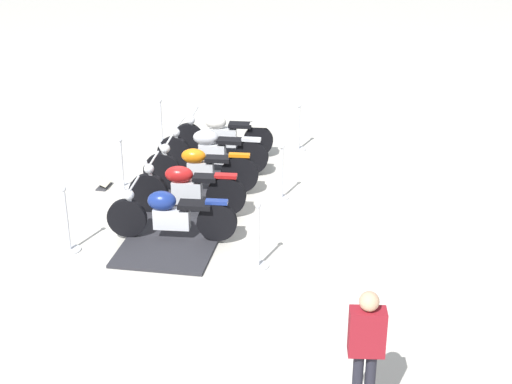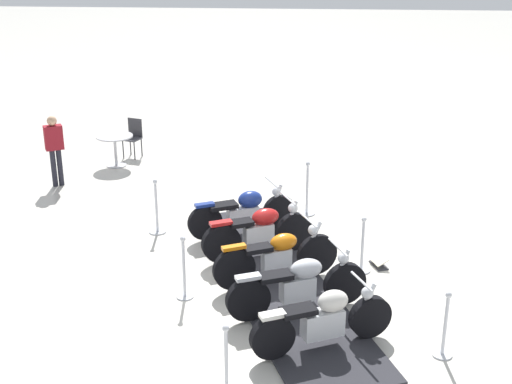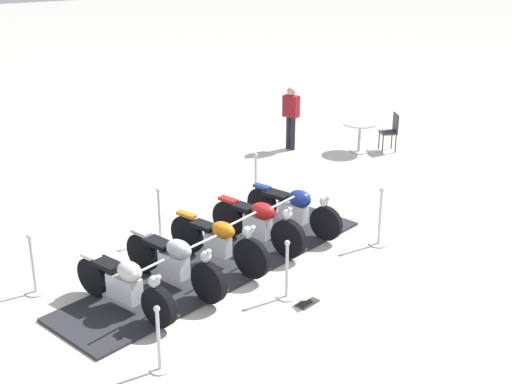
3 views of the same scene
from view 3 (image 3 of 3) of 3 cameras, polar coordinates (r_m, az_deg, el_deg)
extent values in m
plane|color=beige|center=(12.65, -2.99, -5.97)|extent=(80.00, 80.00, 0.00)
cube|color=#28282D|center=(12.63, -2.99, -5.87)|extent=(6.38, 3.70, 0.05)
cylinder|color=black|center=(10.83, -7.73, -9.04)|extent=(0.39, 0.64, 0.64)
cylinder|color=black|center=(11.85, -12.83, -6.53)|extent=(0.39, 0.64, 0.64)
cube|color=silver|center=(11.30, -10.42, -7.50)|extent=(0.47, 0.64, 0.40)
ellipsoid|color=silver|center=(11.04, -10.03, -6.25)|extent=(0.47, 0.53, 0.31)
cube|color=black|center=(11.43, -11.76, -5.64)|extent=(0.46, 0.56, 0.08)
cube|color=silver|center=(11.69, -12.97, -5.01)|extent=(0.30, 0.39, 0.06)
cylinder|color=silver|center=(10.75, -8.12, -7.64)|extent=(0.20, 0.32, 0.54)
cylinder|color=silver|center=(10.64, -8.54, -5.93)|extent=(0.57, 0.29, 0.04)
sphere|color=silver|center=(10.67, -8.11, -7.05)|extent=(0.18, 0.18, 0.18)
cylinder|color=black|center=(11.35, -3.78, -7.19)|extent=(0.38, 0.68, 0.69)
cylinder|color=black|center=(12.40, -9.03, -4.77)|extent=(0.38, 0.68, 0.69)
cube|color=silver|center=(11.84, -6.54, -5.76)|extent=(0.42, 0.58, 0.39)
ellipsoid|color=#B7BAC1|center=(11.61, -6.16, -4.54)|extent=(0.48, 0.59, 0.31)
cube|color=black|center=(11.97, -7.78, -4.03)|extent=(0.45, 0.58, 0.08)
cube|color=#B7BAC1|center=(12.24, -9.13, -3.21)|extent=(0.29, 0.41, 0.06)
cylinder|color=silver|center=(11.26, -4.09, -5.77)|extent=(0.17, 0.29, 0.59)
cylinder|color=silver|center=(11.15, -4.40, -4.05)|extent=(0.64, 0.29, 0.04)
sphere|color=silver|center=(11.17, -4.01, -5.12)|extent=(0.18, 0.18, 0.18)
cylinder|color=black|center=(12.03, -0.35, -5.29)|extent=(0.40, 0.69, 0.72)
cylinder|color=black|center=(12.92, -5.51, -3.39)|extent=(0.40, 0.69, 0.72)
cube|color=silver|center=(12.45, -3.03, -4.19)|extent=(0.37, 0.52, 0.38)
ellipsoid|color=#D16B0F|center=(12.24, -2.63, -3.04)|extent=(0.46, 0.54, 0.28)
cube|color=black|center=(12.54, -4.20, -2.67)|extent=(0.43, 0.53, 0.08)
cube|color=#D16B0F|center=(12.76, -5.57, -1.81)|extent=(0.28, 0.41, 0.06)
cylinder|color=silver|center=(11.95, -0.70, -3.86)|extent=(0.21, 0.34, 0.61)
cylinder|color=silver|center=(11.85, -1.06, -2.14)|extent=(0.64, 0.32, 0.04)
sphere|color=silver|center=(11.87, -0.68, -3.15)|extent=(0.18, 0.18, 0.18)
cylinder|color=black|center=(12.74, 2.60, -3.72)|extent=(0.42, 0.70, 0.71)
cylinder|color=black|center=(13.53, -2.20, -2.13)|extent=(0.42, 0.70, 0.71)
cube|color=silver|center=(13.10, 0.13, -2.73)|extent=(0.43, 0.57, 0.41)
ellipsoid|color=#AD1919|center=(12.89, 0.58, -1.53)|extent=(0.49, 0.58, 0.30)
cube|color=black|center=(13.18, -0.99, -1.22)|extent=(0.42, 0.49, 0.08)
cube|color=#AD1919|center=(13.38, -2.22, -0.62)|extent=(0.30, 0.42, 0.06)
cylinder|color=silver|center=(12.65, 2.37, -2.40)|extent=(0.17, 0.27, 0.61)
cylinder|color=silver|center=(12.54, 2.15, -0.81)|extent=(0.62, 0.32, 0.04)
sphere|color=silver|center=(12.56, 2.50, -1.77)|extent=(0.18, 0.18, 0.18)
cylinder|color=black|center=(13.44, 5.59, -2.49)|extent=(0.39, 0.65, 0.67)
cylinder|color=black|center=(14.24, 0.48, -0.94)|extent=(0.39, 0.65, 0.67)
cube|color=silver|center=(13.82, 2.96, -1.59)|extent=(0.44, 0.63, 0.35)
ellipsoid|color=navy|center=(13.62, 3.50, -0.53)|extent=(0.50, 0.57, 0.33)
cube|color=black|center=(13.93, 1.65, -0.18)|extent=(0.50, 0.62, 0.08)
cube|color=navy|center=(14.11, 0.48, 0.42)|extent=(0.28, 0.39, 0.06)
cylinder|color=silver|center=(13.37, 5.35, -1.30)|extent=(0.19, 0.30, 0.57)
cylinder|color=silver|center=(13.28, 5.12, 0.15)|extent=(0.60, 0.31, 0.04)
sphere|color=silver|center=(13.30, 5.45, -0.75)|extent=(0.18, 0.18, 0.18)
cylinder|color=silver|center=(10.14, -7.62, -13.80)|extent=(0.28, 0.28, 0.03)
cylinder|color=silver|center=(9.88, -7.76, -11.61)|extent=(0.05, 0.05, 0.90)
sphere|color=silver|center=(9.62, -7.91, -9.19)|extent=(0.09, 0.09, 0.09)
cylinder|color=silver|center=(12.37, -17.09, -7.61)|extent=(0.34, 0.34, 0.03)
cylinder|color=silver|center=(12.14, -17.34, -5.59)|extent=(0.05, 0.05, 0.95)
sphere|color=silver|center=(11.93, -17.61, -3.41)|extent=(0.09, 0.09, 0.09)
cylinder|color=silver|center=(13.69, -7.59, -3.83)|extent=(0.28, 0.28, 0.03)
cylinder|color=silver|center=(13.48, -7.70, -1.91)|extent=(0.05, 0.05, 0.98)
sphere|color=silver|center=(13.28, -7.81, 0.16)|extent=(0.09, 0.09, 0.09)
cylinder|color=silver|center=(13.62, 9.70, -4.09)|extent=(0.35, 0.35, 0.03)
cylinder|color=silver|center=(13.40, 9.84, -2.04)|extent=(0.05, 0.05, 1.04)
sphere|color=silver|center=(13.19, 9.99, 0.16)|extent=(0.09, 0.09, 0.09)
cylinder|color=silver|center=(15.35, -0.02, -0.71)|extent=(0.35, 0.35, 0.03)
cylinder|color=silver|center=(15.17, -0.03, 1.07)|extent=(0.05, 0.05, 0.99)
sphere|color=silver|center=(14.99, -0.03, 2.98)|extent=(0.09, 0.09, 0.09)
cylinder|color=silver|center=(11.71, 2.43, -8.32)|extent=(0.33, 0.33, 0.03)
cylinder|color=silver|center=(11.48, 2.47, -6.29)|extent=(0.05, 0.05, 0.91)
sphere|color=silver|center=(11.26, 2.51, -4.07)|extent=(0.09, 0.09, 0.09)
cube|color=#333338|center=(11.56, 4.11, -8.80)|extent=(0.44, 0.33, 0.02)
cube|color=beige|center=(11.50, 4.13, -8.29)|extent=(0.42, 0.34, 0.12)
cylinder|color=#B7B7BC|center=(18.69, 8.16, 3.23)|extent=(0.49, 0.49, 0.02)
cylinder|color=#B7B7BC|center=(18.57, 8.22, 4.32)|extent=(0.07, 0.07, 0.73)
cylinder|color=#B7B7BC|center=(18.47, 8.28, 5.44)|extent=(0.90, 0.90, 0.03)
cylinder|color=#2D2D33|center=(18.62, 10.05, 3.77)|extent=(0.03, 0.03, 0.47)
cylinder|color=#2D2D33|center=(18.93, 9.76, 4.08)|extent=(0.03, 0.03, 0.47)
cylinder|color=#2D2D33|center=(18.72, 11.05, 3.79)|extent=(0.03, 0.03, 0.47)
cylinder|color=#2D2D33|center=(19.03, 10.74, 4.11)|extent=(0.03, 0.03, 0.47)
cube|color=#3F3F47|center=(18.75, 10.45, 4.68)|extent=(0.51, 0.51, 0.04)
cube|color=#2D2D33|center=(18.74, 11.05, 5.45)|extent=(0.16, 0.39, 0.47)
cylinder|color=#23232D|center=(18.56, 2.95, 4.67)|extent=(0.12, 0.12, 0.87)
cylinder|color=#23232D|center=(18.63, 2.59, 4.74)|extent=(0.12, 0.12, 0.87)
cube|color=maroon|center=(18.40, 2.81, 6.84)|extent=(0.39, 0.46, 0.56)
sphere|color=tan|center=(18.31, 2.83, 8.01)|extent=(0.22, 0.22, 0.22)
camera|label=1|loc=(23.57, 14.83, 20.97)|focal=52.90mm
camera|label=2|loc=(11.58, -58.97, 10.51)|focal=48.87mm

